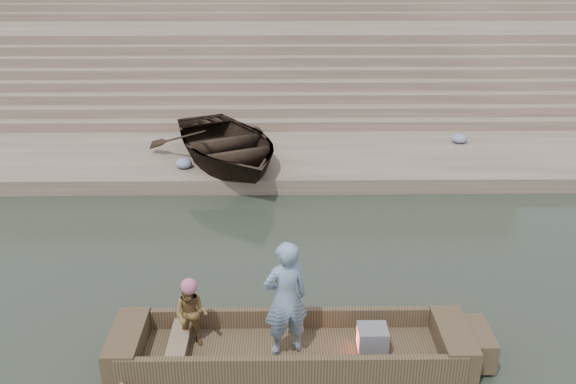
{
  "coord_description": "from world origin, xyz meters",
  "views": [
    {
      "loc": [
        2.03,
        -8.3,
        6.35
      ],
      "look_at": [
        2.17,
        3.0,
        1.4
      ],
      "focal_mm": 38.11,
      "sensor_mm": 36.0,
      "label": 1
    }
  ],
  "objects_px": {
    "beached_rowboat": "(226,144)",
    "rowing_man": "(191,314)",
    "television": "(372,339)",
    "main_rowboat": "(291,355)",
    "standing_man": "(286,299)"
  },
  "relations": [
    {
      "from": "standing_man",
      "to": "television",
      "type": "bearing_deg",
      "value": 162.03
    },
    {
      "from": "standing_man",
      "to": "beached_rowboat",
      "type": "height_order",
      "value": "standing_man"
    },
    {
      "from": "main_rowboat",
      "to": "beached_rowboat",
      "type": "relative_size",
      "value": 1.02
    },
    {
      "from": "rowing_man",
      "to": "television",
      "type": "bearing_deg",
      "value": 4.98
    },
    {
      "from": "standing_man",
      "to": "rowing_man",
      "type": "distance_m",
      "value": 1.54
    },
    {
      "from": "rowing_man",
      "to": "main_rowboat",
      "type": "bearing_deg",
      "value": 2.15
    },
    {
      "from": "standing_man",
      "to": "beached_rowboat",
      "type": "relative_size",
      "value": 0.39
    },
    {
      "from": "beached_rowboat",
      "to": "rowing_man",
      "type": "bearing_deg",
      "value": -113.65
    },
    {
      "from": "rowing_man",
      "to": "television",
      "type": "height_order",
      "value": "rowing_man"
    },
    {
      "from": "main_rowboat",
      "to": "rowing_man",
      "type": "xyz_separation_m",
      "value": [
        -1.56,
        0.17,
        0.68
      ]
    },
    {
      "from": "standing_man",
      "to": "television",
      "type": "xyz_separation_m",
      "value": [
        1.34,
        0.01,
        -0.76
      ]
    },
    {
      "from": "rowing_man",
      "to": "beached_rowboat",
      "type": "distance_m",
      "value": 7.69
    },
    {
      "from": "main_rowboat",
      "to": "rowing_man",
      "type": "height_order",
      "value": "rowing_man"
    },
    {
      "from": "television",
      "to": "beached_rowboat",
      "type": "relative_size",
      "value": 0.09
    },
    {
      "from": "rowing_man",
      "to": "beached_rowboat",
      "type": "height_order",
      "value": "beached_rowboat"
    }
  ]
}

